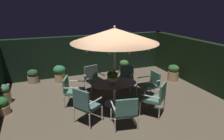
{
  "coord_description": "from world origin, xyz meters",
  "views": [
    {
      "loc": [
        -2.28,
        -5.69,
        3.15
      ],
      "look_at": [
        -0.05,
        0.12,
        1.14
      ],
      "focal_mm": 32.24,
      "sensor_mm": 36.0,
      "label": 1
    }
  ],
  "objects_px": {
    "patio_chair_north": "(93,77)",
    "potted_plant_left_far": "(4,94)",
    "patio_umbrella": "(115,35)",
    "patio_chair_east": "(85,104)",
    "patio_chair_northeast": "(72,89)",
    "potted_plant_right_far": "(173,72)",
    "potted_plant_back_center": "(60,73)",
    "patio_chair_south": "(157,97)",
    "patio_chair_southwest": "(151,83)",
    "patio_chair_west": "(126,76)",
    "centerpiece_planter": "(112,76)",
    "patio_dining_table": "(114,89)",
    "potted_plant_front_corner": "(1,106)",
    "potted_plant_right_near": "(124,65)",
    "patio_chair_southeast": "(125,110)",
    "potted_plant_back_left": "(33,76)"
  },
  "relations": [
    {
      "from": "patio_chair_north",
      "to": "potted_plant_left_far",
      "type": "relative_size",
      "value": 1.46
    },
    {
      "from": "patio_umbrella",
      "to": "patio_chair_east",
      "type": "relative_size",
      "value": 2.52
    },
    {
      "from": "patio_chair_north",
      "to": "patio_chair_northeast",
      "type": "height_order",
      "value": "patio_chair_north"
    },
    {
      "from": "potted_plant_right_far",
      "to": "potted_plant_back_center",
      "type": "bearing_deg",
      "value": 160.92
    },
    {
      "from": "patio_chair_northeast",
      "to": "patio_chair_south",
      "type": "bearing_deg",
      "value": -35.33
    },
    {
      "from": "patio_chair_southwest",
      "to": "patio_chair_west",
      "type": "relative_size",
      "value": 1.0
    },
    {
      "from": "centerpiece_planter",
      "to": "patio_chair_west",
      "type": "distance_m",
      "value": 1.6
    },
    {
      "from": "patio_dining_table",
      "to": "patio_chair_west",
      "type": "bearing_deg",
      "value": 49.9
    },
    {
      "from": "potted_plant_front_corner",
      "to": "patio_dining_table",
      "type": "bearing_deg",
      "value": -11.08
    },
    {
      "from": "potted_plant_right_far",
      "to": "potted_plant_right_near",
      "type": "bearing_deg",
      "value": 127.71
    },
    {
      "from": "patio_chair_southeast",
      "to": "potted_plant_right_near",
      "type": "bearing_deg",
      "value": 66.0
    },
    {
      "from": "patio_chair_north",
      "to": "potted_plant_right_near",
      "type": "distance_m",
      "value": 2.72
    },
    {
      "from": "potted_plant_back_center",
      "to": "potted_plant_right_near",
      "type": "relative_size",
      "value": 1.25
    },
    {
      "from": "potted_plant_left_far",
      "to": "potted_plant_front_corner",
      "type": "relative_size",
      "value": 1.23
    },
    {
      "from": "patio_chair_west",
      "to": "potted_plant_right_near",
      "type": "distance_m",
      "value": 2.22
    },
    {
      "from": "patio_chair_southwest",
      "to": "potted_plant_right_far",
      "type": "bearing_deg",
      "value": 31.59
    },
    {
      "from": "patio_chair_northeast",
      "to": "patio_chair_southwest",
      "type": "bearing_deg",
      "value": -9.77
    },
    {
      "from": "patio_chair_west",
      "to": "potted_plant_back_left",
      "type": "relative_size",
      "value": 1.58
    },
    {
      "from": "patio_chair_southeast",
      "to": "potted_plant_left_far",
      "type": "relative_size",
      "value": 1.41
    },
    {
      "from": "patio_chair_east",
      "to": "potted_plant_right_near",
      "type": "distance_m",
      "value": 4.85
    },
    {
      "from": "patio_chair_north",
      "to": "potted_plant_right_near",
      "type": "xyz_separation_m",
      "value": [
        2.08,
        1.74,
        -0.25
      ]
    },
    {
      "from": "potted_plant_front_corner",
      "to": "patio_chair_east",
      "type": "bearing_deg",
      "value": -32.69
    },
    {
      "from": "patio_chair_north",
      "to": "potted_plant_front_corner",
      "type": "height_order",
      "value": "patio_chair_north"
    },
    {
      "from": "patio_chair_north",
      "to": "patio_chair_south",
      "type": "xyz_separation_m",
      "value": [
        1.25,
        -2.41,
        0.05
      ]
    },
    {
      "from": "patio_chair_southeast",
      "to": "patio_chair_west",
      "type": "xyz_separation_m",
      "value": [
        1.13,
        2.43,
        0.01
      ]
    },
    {
      "from": "centerpiece_planter",
      "to": "potted_plant_front_corner",
      "type": "height_order",
      "value": "centerpiece_planter"
    },
    {
      "from": "patio_chair_southeast",
      "to": "patio_chair_northeast",
      "type": "bearing_deg",
      "value": 119.24
    },
    {
      "from": "patio_umbrella",
      "to": "patio_chair_southwest",
      "type": "xyz_separation_m",
      "value": [
        1.39,
        0.05,
        -1.75
      ]
    },
    {
      "from": "patio_chair_east",
      "to": "patio_chair_south",
      "type": "relative_size",
      "value": 1.03
    },
    {
      "from": "patio_chair_northeast",
      "to": "potted_plant_back_center",
      "type": "xyz_separation_m",
      "value": [
        -0.12,
        2.27,
        -0.16
      ]
    },
    {
      "from": "patio_chair_northeast",
      "to": "potted_plant_back_center",
      "type": "height_order",
      "value": "patio_chair_northeast"
    },
    {
      "from": "patio_chair_north",
      "to": "patio_chair_south",
      "type": "bearing_deg",
      "value": -62.53
    },
    {
      "from": "potted_plant_left_far",
      "to": "potted_plant_back_left",
      "type": "bearing_deg",
      "value": 60.56
    },
    {
      "from": "patio_dining_table",
      "to": "potted_plant_right_far",
      "type": "height_order",
      "value": "patio_dining_table"
    },
    {
      "from": "patio_chair_southeast",
      "to": "potted_plant_back_center",
      "type": "xyz_separation_m",
      "value": [
        -1.18,
        4.15,
        -0.15
      ]
    },
    {
      "from": "patio_chair_east",
      "to": "potted_plant_right_far",
      "type": "height_order",
      "value": "patio_chair_east"
    },
    {
      "from": "patio_dining_table",
      "to": "patio_umbrella",
      "type": "bearing_deg",
      "value": -86.59
    },
    {
      "from": "potted_plant_right_far",
      "to": "potted_plant_front_corner",
      "type": "bearing_deg",
      "value": -175.59
    },
    {
      "from": "patio_umbrella",
      "to": "patio_chair_east",
      "type": "distance_m",
      "value": 2.18
    },
    {
      "from": "patio_umbrella",
      "to": "patio_chair_southeast",
      "type": "distance_m",
      "value": 2.24
    },
    {
      "from": "patio_chair_north",
      "to": "patio_chair_southeast",
      "type": "bearing_deg",
      "value": -88.01
    },
    {
      "from": "patio_chair_northeast",
      "to": "patio_chair_east",
      "type": "distance_m",
      "value": 1.29
    },
    {
      "from": "patio_dining_table",
      "to": "patio_chair_south",
      "type": "xyz_separation_m",
      "value": [
        0.92,
        -1.05,
        0.05
      ]
    },
    {
      "from": "potted_plant_left_far",
      "to": "potted_plant_front_corner",
      "type": "height_order",
      "value": "potted_plant_left_far"
    },
    {
      "from": "potted_plant_left_far",
      "to": "patio_chair_northeast",
      "type": "bearing_deg",
      "value": -23.55
    },
    {
      "from": "patio_dining_table",
      "to": "potted_plant_left_far",
      "type": "relative_size",
      "value": 2.28
    },
    {
      "from": "potted_plant_back_center",
      "to": "potted_plant_right_far",
      "type": "height_order",
      "value": "potted_plant_back_center"
    },
    {
      "from": "patio_umbrella",
      "to": "patio_dining_table",
      "type": "bearing_deg",
      "value": 93.41
    },
    {
      "from": "potted_plant_front_corner",
      "to": "patio_chair_north",
      "type": "bearing_deg",
      "value": 12.55
    },
    {
      "from": "patio_umbrella",
      "to": "centerpiece_planter",
      "type": "xyz_separation_m",
      "value": [
        -0.1,
        -0.09,
        -1.26
      ]
    }
  ]
}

